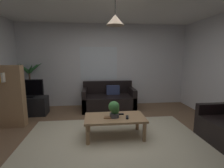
{
  "coord_description": "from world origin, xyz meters",
  "views": [
    {
      "loc": [
        -0.35,
        -2.89,
        1.59
      ],
      "look_at": [
        0.0,
        0.3,
        1.05
      ],
      "focal_mm": 26.41,
      "sensor_mm": 36.0,
      "label": 1
    }
  ],
  "objects_px": {
    "couch_under_window": "(109,100)",
    "remote_on_table_1": "(120,114)",
    "remote_on_table_0": "(127,117)",
    "tv": "(28,88)",
    "book_on_table_0": "(108,117)",
    "pendant_lamp": "(115,20)",
    "tv_stand": "(30,106)",
    "potted_plant_on_table": "(114,109)",
    "bookshelf_corner": "(7,96)",
    "coffee_table": "(115,120)",
    "potted_palm_corner": "(30,86)"
  },
  "relations": [
    {
      "from": "pendant_lamp",
      "to": "remote_on_table_1",
      "type": "bearing_deg",
      "value": 42.66
    },
    {
      "from": "remote_on_table_0",
      "to": "tv_stand",
      "type": "distance_m",
      "value": 2.86
    },
    {
      "from": "couch_under_window",
      "to": "remote_on_table_1",
      "type": "xyz_separation_m",
      "value": [
        0.08,
        -1.66,
        0.15
      ]
    },
    {
      "from": "coffee_table",
      "to": "book_on_table_0",
      "type": "xyz_separation_m",
      "value": [
        -0.15,
        -0.05,
        0.07
      ]
    },
    {
      "from": "book_on_table_0",
      "to": "potted_plant_on_table",
      "type": "xyz_separation_m",
      "value": [
        0.13,
        0.02,
        0.16
      ]
    },
    {
      "from": "bookshelf_corner",
      "to": "tv_stand",
      "type": "bearing_deg",
      "value": 76.08
    },
    {
      "from": "tv",
      "to": "pendant_lamp",
      "type": "xyz_separation_m",
      "value": [
        2.15,
        -1.47,
        1.49
      ]
    },
    {
      "from": "remote_on_table_1",
      "to": "tv_stand",
      "type": "xyz_separation_m",
      "value": [
        -2.26,
        1.39,
        -0.18
      ]
    },
    {
      "from": "couch_under_window",
      "to": "tv_stand",
      "type": "xyz_separation_m",
      "value": [
        -2.18,
        -0.27,
        -0.03
      ]
    },
    {
      "from": "couch_under_window",
      "to": "potted_palm_corner",
      "type": "height_order",
      "value": "potted_palm_corner"
    },
    {
      "from": "book_on_table_0",
      "to": "bookshelf_corner",
      "type": "xyz_separation_m",
      "value": [
        -2.18,
        0.79,
        0.29
      ]
    },
    {
      "from": "book_on_table_0",
      "to": "tv_stand",
      "type": "distance_m",
      "value": 2.53
    },
    {
      "from": "tv",
      "to": "pendant_lamp",
      "type": "bearing_deg",
      "value": -34.47
    },
    {
      "from": "remote_on_table_0",
      "to": "tv",
      "type": "relative_size",
      "value": 0.21
    },
    {
      "from": "couch_under_window",
      "to": "pendant_lamp",
      "type": "height_order",
      "value": "pendant_lamp"
    },
    {
      "from": "couch_under_window",
      "to": "tv_stand",
      "type": "relative_size",
      "value": 1.72
    },
    {
      "from": "book_on_table_0",
      "to": "pendant_lamp",
      "type": "height_order",
      "value": "pendant_lamp"
    },
    {
      "from": "potted_plant_on_table",
      "to": "pendant_lamp",
      "type": "distance_m",
      "value": 1.65
    },
    {
      "from": "coffee_table",
      "to": "bookshelf_corner",
      "type": "relative_size",
      "value": 0.84
    },
    {
      "from": "coffee_table",
      "to": "potted_plant_on_table",
      "type": "xyz_separation_m",
      "value": [
        -0.01,
        -0.02,
        0.23
      ]
    },
    {
      "from": "potted_plant_on_table",
      "to": "pendant_lamp",
      "type": "relative_size",
      "value": 0.72
    },
    {
      "from": "tv",
      "to": "bookshelf_corner",
      "type": "bearing_deg",
      "value": -104.31
    },
    {
      "from": "book_on_table_0",
      "to": "pendant_lamp",
      "type": "relative_size",
      "value": 0.3
    },
    {
      "from": "coffee_table",
      "to": "potted_plant_on_table",
      "type": "relative_size",
      "value": 3.62
    },
    {
      "from": "couch_under_window",
      "to": "potted_palm_corner",
      "type": "distance_m",
      "value": 2.39
    },
    {
      "from": "coffee_table",
      "to": "remote_on_table_1",
      "type": "distance_m",
      "value": 0.17
    },
    {
      "from": "remote_on_table_1",
      "to": "pendant_lamp",
      "type": "height_order",
      "value": "pendant_lamp"
    },
    {
      "from": "remote_on_table_1",
      "to": "pendant_lamp",
      "type": "distance_m",
      "value": 1.81
    },
    {
      "from": "couch_under_window",
      "to": "potted_plant_on_table",
      "type": "bearing_deg",
      "value": -91.65
    },
    {
      "from": "couch_under_window",
      "to": "book_on_table_0",
      "type": "bearing_deg",
      "value": -95.84
    },
    {
      "from": "remote_on_table_0",
      "to": "potted_palm_corner",
      "type": "height_order",
      "value": "potted_palm_corner"
    },
    {
      "from": "remote_on_table_1",
      "to": "tv",
      "type": "relative_size",
      "value": 0.21
    },
    {
      "from": "book_on_table_0",
      "to": "coffee_table",
      "type": "bearing_deg",
      "value": 17.6
    },
    {
      "from": "remote_on_table_1",
      "to": "potted_plant_on_table",
      "type": "height_order",
      "value": "potted_plant_on_table"
    },
    {
      "from": "remote_on_table_0",
      "to": "potted_plant_on_table",
      "type": "relative_size",
      "value": 0.49
    },
    {
      "from": "coffee_table",
      "to": "book_on_table_0",
      "type": "bearing_deg",
      "value": -162.4
    },
    {
      "from": "remote_on_table_0",
      "to": "book_on_table_0",
      "type": "bearing_deg",
      "value": -174.31
    },
    {
      "from": "remote_on_table_0",
      "to": "tv_stand",
      "type": "bearing_deg",
      "value": 157.4
    },
    {
      "from": "tv_stand",
      "to": "pendant_lamp",
      "type": "bearing_deg",
      "value": -34.86
    },
    {
      "from": "couch_under_window",
      "to": "book_on_table_0",
      "type": "xyz_separation_m",
      "value": [
        -0.19,
        -1.81,
        0.15
      ]
    },
    {
      "from": "book_on_table_0",
      "to": "couch_under_window",
      "type": "bearing_deg",
      "value": 84.16
    },
    {
      "from": "tv_stand",
      "to": "potted_palm_corner",
      "type": "relative_size",
      "value": 0.61
    },
    {
      "from": "remote_on_table_1",
      "to": "pendant_lamp",
      "type": "bearing_deg",
      "value": 129.27
    },
    {
      "from": "couch_under_window",
      "to": "bookshelf_corner",
      "type": "distance_m",
      "value": 2.62
    },
    {
      "from": "book_on_table_0",
      "to": "remote_on_table_1",
      "type": "xyz_separation_m",
      "value": [
        0.26,
        0.15,
        -0.0
      ]
    },
    {
      "from": "pendant_lamp",
      "to": "tv_stand",
      "type": "bearing_deg",
      "value": 145.14
    },
    {
      "from": "book_on_table_0",
      "to": "tv_stand",
      "type": "bearing_deg",
      "value": 142.34
    },
    {
      "from": "book_on_table_0",
      "to": "remote_on_table_0",
      "type": "height_order",
      "value": "book_on_table_0"
    },
    {
      "from": "tv_stand",
      "to": "couch_under_window",
      "type": "bearing_deg",
      "value": 7.13
    },
    {
      "from": "tv_stand",
      "to": "bookshelf_corner",
      "type": "height_order",
      "value": "bookshelf_corner"
    }
  ]
}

